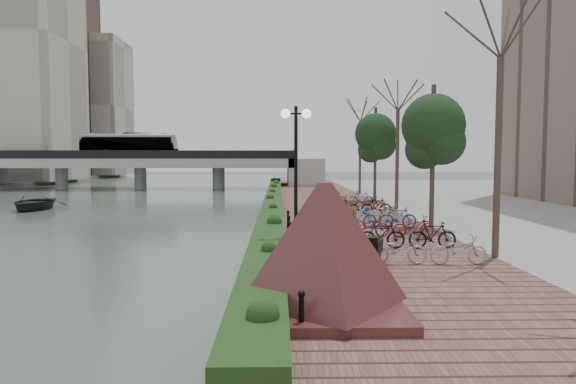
{
  "coord_description": "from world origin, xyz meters",
  "views": [
    {
      "loc": [
        0.99,
        -14.32,
        3.77
      ],
      "look_at": [
        1.43,
        10.95,
        2.0
      ],
      "focal_mm": 32.0,
      "sensor_mm": 36.0,
      "label": 1
    }
  ],
  "objects_px": {
    "granite_monument": "(325,246)",
    "boat": "(33,203)",
    "motorcycle": "(375,248)",
    "pedestrian": "(350,218)",
    "lamppost": "(296,148)"
  },
  "relations": [
    {
      "from": "granite_monument",
      "to": "motorcycle",
      "type": "distance_m",
      "value": 4.89
    },
    {
      "from": "lamppost",
      "to": "pedestrian",
      "type": "distance_m",
      "value": 4.88
    },
    {
      "from": "granite_monument",
      "to": "boat",
      "type": "height_order",
      "value": "granite_monument"
    },
    {
      "from": "motorcycle",
      "to": "boat",
      "type": "xyz_separation_m",
      "value": [
        -20.11,
        21.07,
        -0.52
      ]
    },
    {
      "from": "lamppost",
      "to": "boat",
      "type": "bearing_deg",
      "value": 133.4
    },
    {
      "from": "granite_monument",
      "to": "lamppost",
      "type": "height_order",
      "value": "lamppost"
    },
    {
      "from": "lamppost",
      "to": "granite_monument",
      "type": "bearing_deg",
      "value": -86.67
    },
    {
      "from": "granite_monument",
      "to": "pedestrian",
      "type": "bearing_deg",
      "value": 79.14
    },
    {
      "from": "pedestrian",
      "to": "boat",
      "type": "bearing_deg",
      "value": -55.1
    },
    {
      "from": "boat",
      "to": "granite_monument",
      "type": "bearing_deg",
      "value": -58.4
    },
    {
      "from": "boat",
      "to": "lamppost",
      "type": "bearing_deg",
      "value": -50.55
    },
    {
      "from": "granite_monument",
      "to": "pedestrian",
      "type": "xyz_separation_m",
      "value": [
        1.91,
        9.95,
        -0.59
      ]
    },
    {
      "from": "boat",
      "to": "motorcycle",
      "type": "bearing_deg",
      "value": -50.28
    },
    {
      "from": "pedestrian",
      "to": "boat",
      "type": "relative_size",
      "value": 0.33
    },
    {
      "from": "pedestrian",
      "to": "lamppost",
      "type": "bearing_deg",
      "value": 37.83
    }
  ]
}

